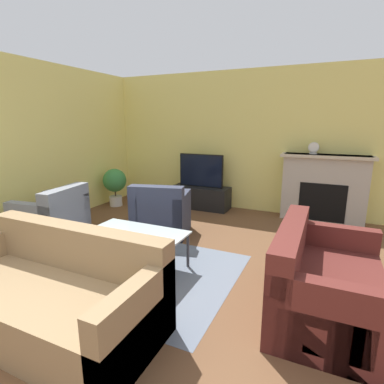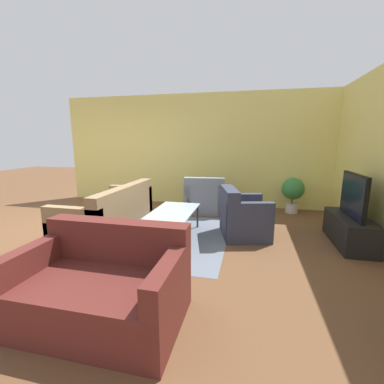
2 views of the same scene
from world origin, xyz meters
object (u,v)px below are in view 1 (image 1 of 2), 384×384
at_px(tv, 201,171).
at_px(armchair_accent, 161,215).
at_px(couch_sectional, 52,296).
at_px(mantel_clock, 314,148).
at_px(couch_loveseat, 323,285).
at_px(armchair_by_window, 53,221).
at_px(potted_plant, 115,183).
at_px(coffee_table, 135,236).

relative_size(tv, armchair_accent, 0.95).
bearing_deg(tv, couch_sectional, -85.95).
bearing_deg(mantel_clock, couch_sectional, -113.62).
relative_size(tv, couch_loveseat, 0.64).
distance_m(couch_sectional, mantel_clock, 4.55).
bearing_deg(armchair_by_window, potted_plant, -176.76).
distance_m(couch_sectional, armchair_accent, 2.31).
bearing_deg(couch_loveseat, mantel_clock, 6.13).
height_order(coffee_table, potted_plant, potted_plant).
height_order(coffee_table, mantel_clock, mantel_clock).
xyz_separation_m(armchair_accent, coffee_table, (0.30, -1.11, 0.11)).
bearing_deg(armchair_accent, mantel_clock, -153.58).
bearing_deg(couch_loveseat, couch_sectional, 118.82).
distance_m(coffee_table, mantel_clock, 3.48).
relative_size(armchair_by_window, armchair_accent, 0.99).
bearing_deg(armchair_by_window, coffee_table, 73.67).
bearing_deg(couch_sectional, armchair_accent, 96.76).
xyz_separation_m(armchair_by_window, mantel_clock, (3.37, 2.65, 0.99)).
bearing_deg(potted_plant, coffee_table, -46.81).
distance_m(couch_sectional, coffee_table, 1.19).
height_order(couch_loveseat, mantel_clock, mantel_clock).
relative_size(couch_sectional, armchair_accent, 2.03).
relative_size(couch_loveseat, coffee_table, 1.21).
height_order(couch_sectional, mantel_clock, mantel_clock).
bearing_deg(couch_sectional, couch_loveseat, 28.82).
bearing_deg(tv, couch_loveseat, -49.45).
distance_m(potted_plant, mantel_clock, 3.91).
height_order(tv, armchair_by_window, tv).
distance_m(couch_sectional, potted_plant, 3.87).
distance_m(armchair_accent, potted_plant, 2.00).
bearing_deg(couch_sectional, tv, 94.05).
relative_size(tv, potted_plant, 1.17).
distance_m(armchair_by_window, potted_plant, 1.96).
height_order(tv, couch_loveseat, tv).
bearing_deg(couch_loveseat, tv, 40.55).
distance_m(tv, couch_sectional, 3.96).
bearing_deg(mantel_clock, potted_plant, -168.82).
bearing_deg(mantel_clock, couch_loveseat, -83.87).
height_order(couch_loveseat, armchair_by_window, same).
xyz_separation_m(potted_plant, mantel_clock, (3.76, 0.74, 0.80)).
xyz_separation_m(tv, potted_plant, (-1.70, -0.60, -0.28)).
distance_m(armchair_accent, mantel_clock, 2.88).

